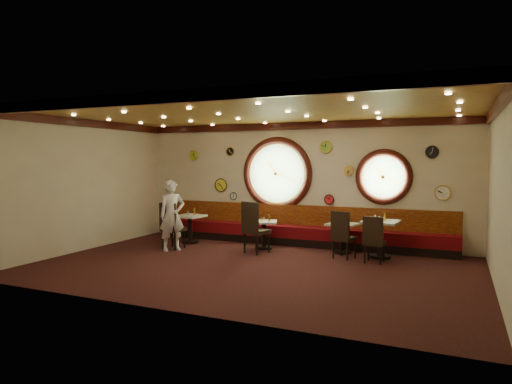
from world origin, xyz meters
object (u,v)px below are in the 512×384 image
Objects in this scene: condiment_d_salt at (375,217)px; condiment_c_bottle at (348,220)px; chair_d at (374,237)px; table_a at (190,225)px; condiment_b_salt at (264,219)px; condiment_c_pepper at (343,222)px; condiment_d_bottle at (385,216)px; chair_b at (253,224)px; condiment_a_salt at (189,213)px; table_b at (264,231)px; condiment_c_salt at (338,221)px; condiment_a_bottle at (195,212)px; waiter at (172,215)px; chair_c at (342,232)px; condiment_d_pepper at (379,218)px; table_d at (380,234)px; table_c at (342,234)px; condiment_a_pepper at (188,214)px; chair_a at (171,223)px; condiment_b_pepper at (262,219)px.

condiment_c_bottle is (-0.67, 0.19, -0.11)m from condiment_d_salt.
chair_d is at bearing -82.56° from condiment_d_salt.
chair_d reaches higher than condiment_c_bottle.
table_a is at bearing -177.53° from condiment_d_salt.
chair_d is at bearing -13.30° from condiment_b_salt.
condiment_c_pepper is at bearing 140.98° from chair_d.
condiment_c_pepper reaches higher than condiment_b_salt.
condiment_d_salt is at bearing -160.45° from condiment_d_bottle.
chair_b reaches higher than condiment_a_salt.
table_b is 8.36× the size of condiment_c_salt.
condiment_a_bottle is 1.05× the size of condiment_c_bottle.
chair_b is (2.12, -0.58, 0.23)m from table_a.
table_a is 0.43× the size of waiter.
condiment_c_pepper is (-0.11, 0.59, 0.14)m from chair_c.
chair_d is 5.86× the size of condiment_a_salt.
chair_b is 7.66× the size of condiment_d_pepper.
table_b is 2.30m from waiter.
table_d is at bearing 0.71° from condiment_a_salt.
table_c is 0.93m from table_d.
condiment_a_pepper is 0.98× the size of condiment_d_pepper.
table_d is 1.18× the size of chair_a.
condiment_d_pepper is (0.01, 0.64, 0.32)m from chair_d.
table_b is 1.98m from condiment_c_pepper.
chair_a reaches higher than condiment_c_salt.
table_d is 2.87m from condiment_b_pepper.
chair_b is at bearing -15.43° from table_a.
condiment_c_pepper is (4.15, 0.19, -0.05)m from condiment_a_salt.
condiment_d_bottle is (0.83, 0.60, 0.32)m from chair_c.
table_b is 9.08× the size of condiment_b_pepper.
condiment_d_bottle reaches higher than condiment_d_pepper.
condiment_c_pepper is at bearing 2.90° from condiment_b_salt.
chair_c is at bearing -139.85° from condiment_d_salt.
waiter is (-4.86, -1.32, -0.07)m from condiment_d_bottle.
table_a is at bearing -175.50° from chair_b.
condiment_b_pepper is at bearing -169.30° from condiment_c_salt.
condiment_c_salt is 1.01m from condiment_d_pepper.
condiment_a_pepper is 1.10× the size of condiment_b_pepper.
table_d is (4.94, 0.14, 0.06)m from table_a.
condiment_d_salt is at bearing 36.36° from chair_b.
table_c is at bearing 168.95° from table_d.
chair_d is 4.85m from condiment_a_bottle.
condiment_c_salt reaches higher than condiment_c_pepper.
table_a is 6.54× the size of condiment_d_salt.
chair_b is 8.54× the size of condiment_b_pepper.
table_a is at bearing -175.35° from condiment_b_salt.
chair_b is at bearing -154.09° from condiment_c_bottle.
chair_d is at bearing -49.48° from condiment_c_bottle.
condiment_d_pepper is at bearing 92.81° from chair_d.
chair_c is at bearing -10.77° from table_b.
condiment_c_bottle is (4.11, 1.33, 0.13)m from chair_a.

